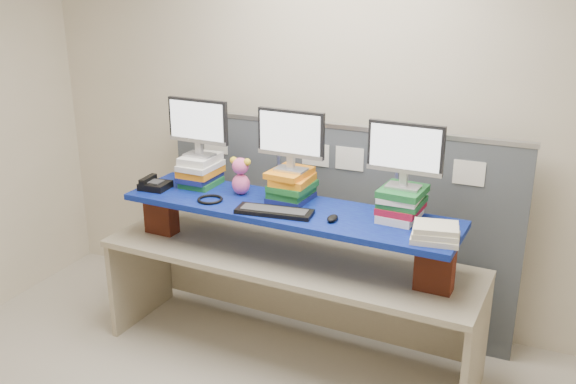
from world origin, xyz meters
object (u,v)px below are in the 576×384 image
at_px(monitor_center, 291,137).
at_px(desk, 288,276).
at_px(blue_board, 288,210).
at_px(monitor_left, 198,124).
at_px(keyboard, 274,211).
at_px(monitor_right, 405,151).
at_px(desk_phone, 154,185).

bearing_deg(monitor_center, desk, -71.89).
xyz_separation_m(blue_board, monitor_left, (-0.73, 0.15, 0.46)).
distance_m(blue_board, monitor_left, 0.87).
distance_m(monitor_left, keyboard, 0.87).
bearing_deg(keyboard, desk, 70.87).
bearing_deg(monitor_right, desk, -170.46).
relative_size(blue_board, desk_phone, 11.24).
distance_m(blue_board, desk_phone, 0.98).
xyz_separation_m(desk, monitor_center, (-0.03, 0.12, 0.92)).
distance_m(blue_board, monitor_center, 0.46).
xyz_separation_m(monitor_center, monitor_right, (0.74, -0.03, -0.00)).
relative_size(monitor_left, desk_phone, 2.33).
height_order(desk, desk_phone, desk_phone).
distance_m(desk, desk_phone, 1.11).
xyz_separation_m(monitor_center, keyboard, (0.00, -0.26, -0.41)).
bearing_deg(desk, monitor_left, 170.88).
bearing_deg(blue_board, keyboard, -99.71).
bearing_deg(monitor_left, monitor_right, -0.00).
xyz_separation_m(blue_board, monitor_right, (0.71, 0.09, 0.44)).
bearing_deg(desk_phone, desk, -0.19).
distance_m(blue_board, keyboard, 0.15).
bearing_deg(blue_board, monitor_center, 108.11).
xyz_separation_m(desk, desk_phone, (-0.98, -0.04, 0.52)).
distance_m(desk, keyboard, 0.53).
bearing_deg(monitor_left, keyboard, -20.02).
bearing_deg(monitor_left, monitor_center, -0.00).
height_order(monitor_left, monitor_right, monitor_left).
relative_size(desk, blue_board, 1.16).
height_order(monitor_center, keyboard, monitor_center).
bearing_deg(keyboard, monitor_left, 150.56).
relative_size(monitor_center, monitor_right, 1.00).
height_order(blue_board, monitor_left, monitor_left).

